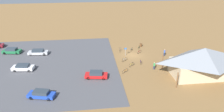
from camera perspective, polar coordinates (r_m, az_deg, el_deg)
The scene contains 21 objects.
ground at distance 52.77m, azimuth 5.49°, elevation 0.23°, with size 160.00×160.00×0.00m, color olive.
parking_lot_asphalt at distance 50.82m, azimuth -22.99°, elevation -2.58°, with size 41.62×33.89×0.05m, color #4C4C51.
bike_pavilion at distance 45.42m, azimuth 23.29°, elevation -1.11°, with size 13.81×8.19×5.97m.
trash_bin at distance 58.42m, azimuth 7.78°, elevation 2.96°, with size 0.60×0.60×0.90m, color brown.
lot_sign at distance 51.68m, azimuth 3.64°, elevation 1.48°, with size 0.56×0.08×2.20m.
bicycle_yellow_back_row at distance 46.94m, azimuth 5.31°, elevation -2.32°, with size 1.38×1.28×0.89m.
bicycle_white_yard_left at distance 49.22m, azimuth 3.42°, elevation -0.99°, with size 1.42×1.10×0.90m.
bicycle_red_yard_center at distance 54.03m, azimuth 7.35°, elevation 1.14°, with size 1.28×1.28×0.80m.
bicycle_green_edge_north at distance 56.99m, azimuth 7.24°, elevation 2.35°, with size 0.80×1.47×0.76m.
bicycle_teal_front_row at distance 55.19m, azimuth 5.32°, elevation 1.75°, with size 0.91×1.49×0.83m.
bicycle_purple_by_bin at distance 48.37m, azimuth 7.73°, elevation -1.63°, with size 0.52×1.78×0.82m.
bicycle_orange_near_porch at distance 44.13m, azimuth 3.53°, elevation -4.06°, with size 1.38×1.20×0.89m.
bicycle_blue_lone_east at distance 54.63m, azimuth 2.13°, elevation 1.62°, with size 0.48×1.77×0.92m.
car_green_near_entry at distance 58.92m, azimuth -25.37°, elevation 1.30°, with size 4.67×2.48×1.41m.
car_silver_end_stall at distance 55.64m, azimuth -19.27°, elevation 1.02°, with size 4.86×2.00×1.32m.
car_white_second_row at distance 48.60m, azimuth -22.83°, elevation -2.82°, with size 4.61×2.35×1.35m.
car_red_inner_stall at distance 42.06m, azimuth -4.27°, elevation -5.03°, with size 4.65×2.50×1.38m.
car_blue_back_corner at distance 38.07m, azimuth -18.47°, elevation -9.70°, with size 4.78×2.75×1.33m.
visitor_near_lot at distance 55.10m, azimuth 20.59°, elevation 0.81°, with size 0.38×0.40×1.72m.
visitor_at_bikes at distance 53.32m, azimuth 13.93°, elevation 0.92°, with size 0.38×0.36×1.73m.
visitor_by_pavilion at distance 46.10m, azimuth 11.30°, elevation -2.54°, with size 0.39×0.40×1.69m.
Camera 1 is at (10.73, 47.27, 20.86)m, focal length 33.99 mm.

